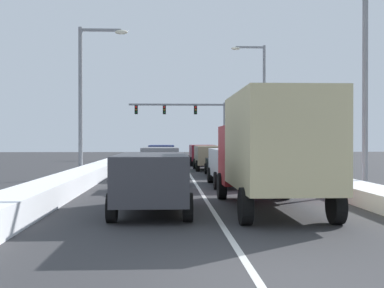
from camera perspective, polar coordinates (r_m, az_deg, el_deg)
name	(u,v)px	position (r m, az deg, el deg)	size (l,w,h in m)	color
ground_plane	(193,180)	(26.59, 0.11, -4.03)	(124.08, 124.08, 0.00)	#333335
lane_stripe_between_right_lane_and_center_lane	(189,173)	(31.35, -0.32, -3.35)	(0.14, 52.50, 0.01)	silver
snow_bank_right_shoulder	(274,169)	(31.99, 9.21, -2.80)	(1.49, 52.50, 0.53)	white
snow_bank_left_shoulder	(103,168)	(31.55, -10.00, -2.71)	(1.33, 52.50, 0.69)	white
box_truck_right_lane_nearest	(271,146)	(14.95, 8.90, -0.23)	(2.53, 7.20, 3.36)	maroon
suv_silver_right_lane_second	(234,163)	(23.02, 4.79, -2.19)	(2.16, 4.90, 1.67)	#B7BABF
sedan_black_right_lane_third	(224,163)	(29.31, 3.62, -2.12)	(2.00, 4.50, 1.51)	black
suv_tan_right_lane_fourth	(210,155)	(34.99, 2.04, -1.29)	(2.16, 4.90, 1.67)	#937F60
suv_maroon_right_lane_fifth	(202,153)	(41.87, 1.16, -1.01)	(2.16, 4.90, 1.67)	maroon
suv_charcoal_center_lane_nearest	(152,177)	(14.48, -4.54, -3.75)	(2.16, 4.90, 1.67)	#38383D
sedan_white_center_lane_second	(161,171)	(21.59, -3.53, -3.04)	(2.00, 4.50, 1.51)	silver
suv_gray_center_lane_third	(160,159)	(28.03, -3.60, -1.72)	(2.16, 4.90, 1.67)	slate
sedan_green_center_lane_fourth	(163,159)	(34.53, -3.28, -1.73)	(2.00, 4.50, 1.51)	#1E5633
suv_navy_center_lane_fifth	(162,153)	(40.59, -3.45, -1.05)	(2.16, 4.90, 1.67)	navy
traffic_light_gantry	(191,116)	(55.22, -0.14, 3.19)	(10.60, 0.47, 6.20)	slate
street_lamp_right_near	(357,53)	(20.95, 18.12, 9.75)	(2.66, 0.36, 9.28)	gray
street_lamp_right_mid	(260,95)	(39.20, 7.68, 5.45)	(2.66, 0.36, 9.34)	gray
street_lamp_left_mid	(87,88)	(28.01, -11.75, 6.21)	(2.66, 0.36, 8.18)	gray
roadside_sign_right	(308,115)	(39.45, 12.92, 3.26)	(3.20, 0.16, 5.50)	#59595B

